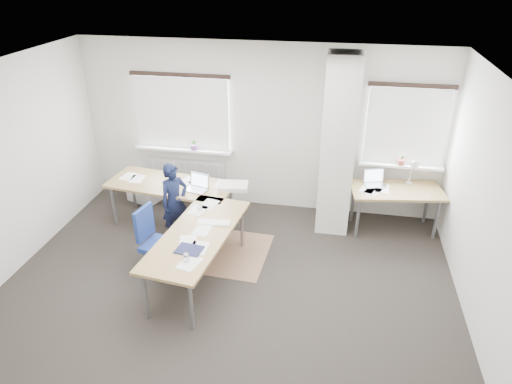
% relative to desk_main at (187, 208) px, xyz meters
% --- Properties ---
extents(ground, '(6.00, 6.00, 0.00)m').
position_rel_desk_main_xyz_m(ground, '(0.78, -0.92, -0.69)').
color(ground, black).
rests_on(ground, ground).
extents(room_shell, '(6.04, 5.04, 2.82)m').
position_rel_desk_main_xyz_m(room_shell, '(0.96, -0.47, 1.05)').
color(room_shell, beige).
rests_on(room_shell, ground).
extents(floor_mat, '(1.50, 1.29, 0.01)m').
position_rel_desk_main_xyz_m(floor_mat, '(0.47, 0.00, -0.69)').
color(floor_mat, '#87624A').
rests_on(floor_mat, ground).
extents(white_crate, '(0.63, 0.53, 0.32)m').
position_rel_desk_main_xyz_m(white_crate, '(-1.27, 1.33, -0.53)').
color(white_crate, white).
rests_on(white_crate, ground).
extents(desk_main, '(2.41, 2.87, 0.96)m').
position_rel_desk_main_xyz_m(desk_main, '(0.00, 0.00, 0.00)').
color(desk_main, olive).
rests_on(desk_main, ground).
extents(desk_side, '(1.49, 0.91, 1.22)m').
position_rel_desk_main_xyz_m(desk_side, '(3.03, 1.12, -0.01)').
color(desk_side, olive).
rests_on(desk_side, ground).
extents(task_chair, '(0.54, 0.53, 0.97)m').
position_rel_desk_main_xyz_m(task_chair, '(-0.23, -0.61, -0.42)').
color(task_chair, navy).
rests_on(task_chair, ground).
extents(person, '(0.52, 0.54, 1.24)m').
position_rel_desk_main_xyz_m(person, '(-0.29, 0.28, -0.07)').
color(person, black).
rests_on(person, ground).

